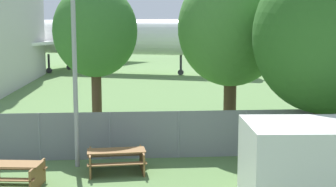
{
  "coord_description": "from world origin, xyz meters",
  "views": [
    {
      "loc": [
        0.77,
        -6.9,
        4.86
      ],
      "look_at": [
        2.4,
        13.03,
        2.0
      ],
      "focal_mm": 50.0,
      "sensor_mm": 36.0,
      "label": 1
    }
  ],
  "objects_px": {
    "tree_behind_benches": "(95,32)",
    "tree_near_hangar": "(325,35)",
    "picnic_bench_open_grass": "(116,158)",
    "airplane": "(70,37)",
    "picnic_bench_near_cabin": "(13,173)",
    "tree_left_of_cabin": "(231,28)"
  },
  "relations": [
    {
      "from": "picnic_bench_open_grass",
      "to": "tree_left_of_cabin",
      "type": "distance_m",
      "value": 8.47
    },
    {
      "from": "tree_left_of_cabin",
      "to": "airplane",
      "type": "bearing_deg",
      "value": 109.53
    },
    {
      "from": "airplane",
      "to": "picnic_bench_open_grass",
      "type": "height_order",
      "value": "airplane"
    },
    {
      "from": "tree_near_hangar",
      "to": "tree_behind_benches",
      "type": "height_order",
      "value": "tree_near_hangar"
    },
    {
      "from": "airplane",
      "to": "picnic_bench_open_grass",
      "type": "relative_size",
      "value": 21.21
    },
    {
      "from": "picnic_bench_near_cabin",
      "to": "picnic_bench_open_grass",
      "type": "relative_size",
      "value": 0.91
    },
    {
      "from": "picnic_bench_near_cabin",
      "to": "tree_left_of_cabin",
      "type": "xyz_separation_m",
      "value": [
        8.07,
        6.61,
        4.33
      ]
    },
    {
      "from": "picnic_bench_open_grass",
      "to": "tree_behind_benches",
      "type": "relative_size",
      "value": 0.3
    },
    {
      "from": "picnic_bench_near_cabin",
      "to": "airplane",
      "type": "bearing_deg",
      "value": 94.41
    },
    {
      "from": "tree_near_hangar",
      "to": "tree_behind_benches",
      "type": "distance_m",
      "value": 9.43
    },
    {
      "from": "tree_left_of_cabin",
      "to": "tree_behind_benches",
      "type": "height_order",
      "value": "tree_left_of_cabin"
    },
    {
      "from": "picnic_bench_open_grass",
      "to": "tree_near_hangar",
      "type": "xyz_separation_m",
      "value": [
        7.51,
        1.07,
        4.07
      ]
    },
    {
      "from": "picnic_bench_near_cabin",
      "to": "tree_near_hangar",
      "type": "bearing_deg",
      "value": 12.6
    },
    {
      "from": "tree_near_hangar",
      "to": "tree_behind_benches",
      "type": "bearing_deg",
      "value": 154.28
    },
    {
      "from": "tree_behind_benches",
      "to": "tree_near_hangar",
      "type": "bearing_deg",
      "value": -25.72
    },
    {
      "from": "airplane",
      "to": "tree_behind_benches",
      "type": "xyz_separation_m",
      "value": [
        4.99,
        -31.05,
        0.89
      ]
    },
    {
      "from": "airplane",
      "to": "picnic_bench_near_cabin",
      "type": "bearing_deg",
      "value": -64.01
    },
    {
      "from": "tree_left_of_cabin",
      "to": "picnic_bench_near_cabin",
      "type": "bearing_deg",
      "value": -140.69
    },
    {
      "from": "picnic_bench_near_cabin",
      "to": "tree_left_of_cabin",
      "type": "relative_size",
      "value": 0.25
    },
    {
      "from": "tree_near_hangar",
      "to": "tree_behind_benches",
      "type": "relative_size",
      "value": 1.11
    },
    {
      "from": "picnic_bench_open_grass",
      "to": "tree_near_hangar",
      "type": "relative_size",
      "value": 0.27
    },
    {
      "from": "airplane",
      "to": "picnic_bench_near_cabin",
      "type": "distance_m",
      "value": 37.77
    }
  ]
}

